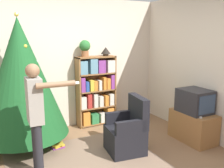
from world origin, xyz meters
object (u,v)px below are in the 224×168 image
(potted_plant, at_px, (85,47))
(christmas_tree, at_px, (21,78))
(armchair, at_px, (127,133))
(table_lamp, at_px, (106,51))
(television, at_px, (195,101))
(bookshelf, at_px, (96,91))
(standing_person, at_px, (36,112))

(potted_plant, bearing_deg, christmas_tree, -163.65)
(christmas_tree, distance_m, armchair, 1.96)
(potted_plant, height_order, table_lamp, potted_plant)
(christmas_tree, height_order, potted_plant, christmas_tree)
(television, relative_size, christmas_tree, 0.24)
(bookshelf, height_order, standing_person, standing_person)
(standing_person, bearing_deg, christmas_tree, -177.32)
(christmas_tree, xyz_separation_m, armchair, (1.43, -1.02, -0.87))
(bookshelf, height_order, armchair, bookshelf)
(potted_plant, bearing_deg, television, -48.07)
(bookshelf, distance_m, potted_plant, 0.94)
(bookshelf, bearing_deg, armchair, -93.52)
(potted_plant, bearing_deg, armchair, -83.98)
(christmas_tree, xyz_separation_m, potted_plant, (1.29, 0.38, 0.45))
(potted_plant, bearing_deg, standing_person, -131.36)
(television, distance_m, potted_plant, 2.31)
(potted_plant, bearing_deg, table_lamp, -0.00)
(armchair, bearing_deg, standing_person, -79.17)
(television, xyz_separation_m, potted_plant, (-1.42, 1.58, 0.90))
(television, xyz_separation_m, table_lamp, (-0.96, 1.58, 0.81))
(bookshelf, distance_m, standing_person, 2.11)
(standing_person, bearing_deg, table_lamp, 132.47)
(bookshelf, distance_m, table_lamp, 0.85)
(television, relative_size, table_lamp, 2.73)
(bookshelf, relative_size, christmas_tree, 0.65)
(standing_person, bearing_deg, bookshelf, 136.30)
(standing_person, height_order, table_lamp, table_lamp)
(table_lamp, bearing_deg, standing_person, -140.09)
(standing_person, bearing_deg, armchair, 95.13)
(television, height_order, christmas_tree, christmas_tree)
(television, bearing_deg, christmas_tree, 156.02)
(christmas_tree, height_order, armchair, christmas_tree)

